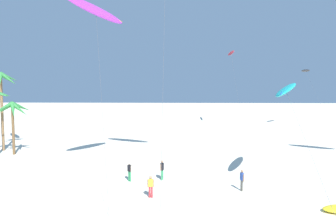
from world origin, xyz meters
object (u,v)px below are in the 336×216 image
Objects in this scene: person_near_right at (242,179)px; person_far_watcher at (130,171)px; palm_tree_1 at (1,85)px; flying_kite_3 at (96,11)px; flying_kite_5 at (231,53)px; palm_tree_2 at (12,110)px; flying_kite_1 at (286,90)px; person_near_left at (151,186)px; flying_kite_6 at (306,71)px; person_foreground_walker at (162,169)px.

person_near_right is 1.01× the size of person_far_watcher.
flying_kite_3 reaches higher than palm_tree_1.
person_far_watcher is (-15.55, -38.24, -14.59)m from flying_kite_5.
palm_tree_1 reaches higher than palm_tree_2.
flying_kite_5 is (31.31, 28.82, 10.16)m from palm_tree_2.
palm_tree_2 is 3.83× the size of person_near_right.
flying_kite_5 is (33.83, 26.60, 7.14)m from palm_tree_1.
flying_kite_1 is 13.35m from person_near_left.
flying_kite_3 reaches higher than person_near_left.
palm_tree_2 is 3.86× the size of person_far_watcher.
person_near_right is (-21.57, -38.61, -10.71)m from flying_kite_6.
flying_kite_1 is (28.77, -9.69, 2.56)m from palm_tree_2.
person_near_right is (7.00, 1.58, 0.03)m from person_near_left.
flying_kite_6 reaches higher than person_far_watcher.
palm_tree_2 is 27.78m from person_near_right.
palm_tree_1 reaches higher than person_far_watcher.
person_near_right is at bearing -155.41° from flying_kite_1.
flying_kite_1 is 7.34× the size of person_foreground_walker.
person_far_watcher is (-9.16, 2.03, -0.01)m from person_near_right.
palm_tree_2 is 0.54× the size of flying_kite_6.
person_near_left is at bearing -107.74° from flying_kite_5.
flying_kite_6 is (17.72, 36.85, 3.72)m from flying_kite_1.
person_near_left is at bearing -59.00° from person_far_watcher.
person_foreground_walker is at bearing 158.49° from person_near_right.
flying_kite_1 is 7.60× the size of person_far_watcher.
person_near_left is at bearing -36.02° from palm_tree_2.
palm_tree_2 is at bearing 154.26° from person_foreground_walker.
flying_kite_5 is 9.50× the size of person_foreground_walker.
person_near_right reaches higher than person_near_left.
flying_kite_1 is at bearing -1.16° from person_far_watcher.
flying_kite_6 is 48.97m from person_far_watcher.
palm_tree_2 is 17.38m from flying_kite_3.
flying_kite_1 is at bearing -20.82° from palm_tree_1.
person_near_left is at bearing -46.53° from flying_kite_3.
flying_kite_3 is 1.35× the size of flying_kite_6.
person_near_right is at bearing -18.56° from flying_kite_3.
flying_kite_5 reaches higher than person_near_left.
person_far_watcher is at bearing -32.49° from palm_tree_1.
flying_kite_6 reaches higher than flying_kite_1.
palm_tree_1 is at bearing -153.03° from flying_kite_6.
flying_kite_3 is at bearing 171.57° from flying_kite_1.
person_far_watcher is at bearing -33.19° from flying_kite_3.
flying_kite_3 is 9.96× the size of person_near_left.
flying_kite_3 is 9.63× the size of person_near_right.
flying_kite_3 is 0.99× the size of flying_kite_5.
flying_kite_1 is at bearing 17.12° from person_near_left.
person_near_left is at bearing -167.28° from person_near_right.
palm_tree_1 reaches higher than person_foreground_walker.
flying_kite_3 is 40.71m from flying_kite_5.
palm_tree_1 is 31.55m from person_near_right.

